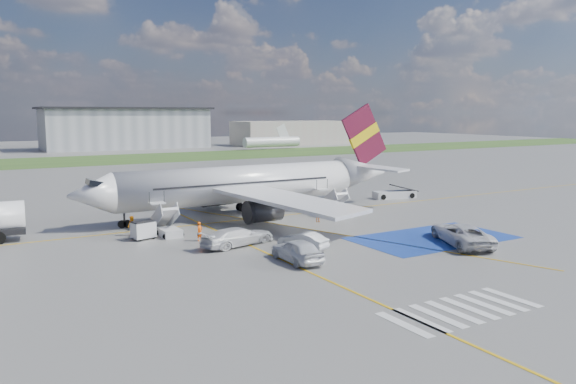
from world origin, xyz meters
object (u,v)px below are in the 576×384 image
(gpu_cart, at_px, (143,231))
(car_silver_b, at_px, (303,241))
(airliner, at_px, (252,183))
(van_white_a, at_px, (461,230))
(belt_loader, at_px, (395,195))
(car_silver_a, at_px, (297,250))
(van_white_b, at_px, (238,233))

(gpu_cart, height_order, car_silver_b, gpu_cart)
(airliner, distance_m, van_white_a, 22.71)
(belt_loader, bearing_deg, airliner, -164.04)
(gpu_cart, distance_m, car_silver_a, 15.11)
(car_silver_b, distance_m, van_white_a, 13.34)
(car_silver_a, xyz_separation_m, car_silver_b, (2.43, 3.06, -0.18))
(van_white_b, bearing_deg, car_silver_a, 179.03)
(gpu_cart, height_order, van_white_b, van_white_b)
(belt_loader, xyz_separation_m, van_white_a, (-12.25, -22.14, 0.72))
(belt_loader, bearing_deg, gpu_cart, -156.33)
(belt_loader, relative_size, car_silver_b, 1.47)
(van_white_a, bearing_deg, car_silver_b, 1.69)
(belt_loader, relative_size, car_silver_a, 1.20)
(van_white_a, xyz_separation_m, van_white_b, (-16.24, 8.93, -0.16))
(airliner, height_order, car_silver_a, airliner)
(gpu_cart, distance_m, belt_loader, 35.24)
(belt_loader, height_order, van_white_a, van_white_a)
(airliner, height_order, van_white_a, airliner)
(airliner, xyz_separation_m, van_white_a, (8.96, -20.75, -2.23))
(car_silver_a, distance_m, car_silver_b, 3.91)
(gpu_cart, height_order, car_silver_a, car_silver_a)
(airliner, distance_m, van_white_b, 14.09)
(airliner, bearing_deg, gpu_cart, -157.17)
(belt_loader, xyz_separation_m, car_silver_a, (-26.99, -20.08, 0.42))
(car_silver_b, height_order, van_white_a, van_white_a)
(belt_loader, height_order, car_silver_a, belt_loader)
(airliner, distance_m, car_silver_a, 19.73)
(airliner, bearing_deg, van_white_b, -121.63)
(car_silver_a, distance_m, van_white_b, 7.04)
(car_silver_b, bearing_deg, van_white_b, -67.21)
(gpu_cart, bearing_deg, belt_loader, -3.26)
(gpu_cart, xyz_separation_m, van_white_a, (22.29, -15.14, 0.44))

